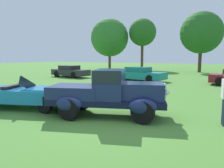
# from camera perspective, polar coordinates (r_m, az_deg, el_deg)

# --- Properties ---
(ground_plane) EXTENTS (120.00, 120.00, 0.00)m
(ground_plane) POSITION_cam_1_polar(r_m,az_deg,el_deg) (7.35, -1.31, -9.70)
(ground_plane) COLOR #4C8433
(feature_pickup_truck) EXTENTS (4.39, 2.82, 1.70)m
(feature_pickup_truck) POSITION_cam_1_polar(r_m,az_deg,el_deg) (7.70, -1.11, -2.32)
(feature_pickup_truck) COLOR black
(feature_pickup_truck) RESTS_ON ground_plane
(neighbor_convertible) EXTENTS (4.84, 3.14, 1.40)m
(neighbor_convertible) POSITION_cam_1_polar(r_m,az_deg,el_deg) (9.76, -22.24, -2.49)
(neighbor_convertible) COLOR #1E7AB7
(neighbor_convertible) RESTS_ON ground_plane
(show_car_charcoal) EXTENTS (4.38, 2.18, 1.22)m
(show_car_charcoal) POSITION_cam_1_polar(r_m,az_deg,el_deg) (22.84, -11.15, 3.34)
(show_car_charcoal) COLOR #28282D
(show_car_charcoal) RESTS_ON ground_plane
(show_car_teal) EXTENTS (4.77, 2.40, 1.22)m
(show_car_teal) POSITION_cam_1_polar(r_m,az_deg,el_deg) (19.23, 7.37, 2.68)
(show_car_teal) COLOR teal
(show_car_teal) RESTS_ON ground_plane
(treeline_far_left) EXTENTS (6.40, 6.40, 8.52)m
(treeline_far_left) POSITION_cam_1_polar(r_m,az_deg,el_deg) (37.18, -0.64, 12.27)
(treeline_far_left) COLOR brown
(treeline_far_left) RESTS_ON ground_plane
(treeline_mid_left) EXTENTS (4.45, 4.45, 8.29)m
(treeline_mid_left) POSITION_cam_1_polar(r_m,az_deg,el_deg) (36.17, 8.15, 13.46)
(treeline_mid_left) COLOR brown
(treeline_mid_left) RESTS_ON ground_plane
(treeline_center) EXTENTS (5.56, 5.56, 8.09)m
(treeline_center) POSITION_cam_1_polar(r_m,az_deg,el_deg) (31.64, 22.77, 12.51)
(treeline_center) COLOR #47331E
(treeline_center) RESTS_ON ground_plane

